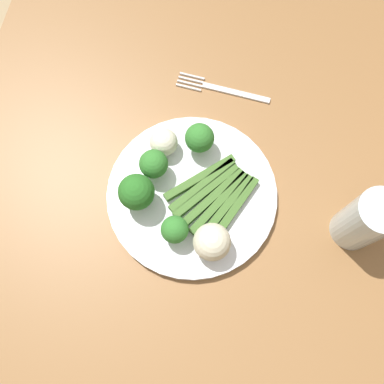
{
  "coord_description": "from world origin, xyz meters",
  "views": [
    {
      "loc": [
        -0.12,
        -0.01,
        1.37
      ],
      "look_at": [
        0.08,
        0.02,
        0.77
      ],
      "focal_mm": 38.2,
      "sensor_mm": 36.0,
      "label": 1
    }
  ],
  "objects_px": {
    "dining_table": "(197,258)",
    "asparagus_bundle": "(214,196)",
    "fork": "(222,89)",
    "water_glass": "(365,221)",
    "broccoli_front": "(136,192)",
    "cauliflower_near_fork": "(212,243)",
    "broccoli_back": "(154,164)",
    "broccoli_back_right": "(200,138)",
    "cauliflower_left": "(164,142)",
    "broccoli_outer_edge": "(175,230)",
    "plate": "(192,194)"
  },
  "relations": [
    {
      "from": "dining_table",
      "to": "asparagus_bundle",
      "type": "distance_m",
      "value": 0.16
    },
    {
      "from": "fork",
      "to": "water_glass",
      "type": "relative_size",
      "value": 1.42
    },
    {
      "from": "broccoli_front",
      "to": "cauliflower_near_fork",
      "type": "distance_m",
      "value": 0.13
    },
    {
      "from": "dining_table",
      "to": "broccoli_back",
      "type": "bearing_deg",
      "value": 39.67
    },
    {
      "from": "broccoli_back_right",
      "to": "broccoli_back",
      "type": "xyz_separation_m",
      "value": [
        -0.05,
        0.06,
        -0.0
      ]
    },
    {
      "from": "broccoli_back_right",
      "to": "fork",
      "type": "height_order",
      "value": "broccoli_back_right"
    },
    {
      "from": "broccoli_back_right",
      "to": "cauliflower_near_fork",
      "type": "bearing_deg",
      "value": -164.36
    },
    {
      "from": "cauliflower_near_fork",
      "to": "water_glass",
      "type": "distance_m",
      "value": 0.22
    },
    {
      "from": "cauliflower_left",
      "to": "dining_table",
      "type": "bearing_deg",
      "value": -151.67
    },
    {
      "from": "broccoli_front",
      "to": "broccoli_outer_edge",
      "type": "height_order",
      "value": "broccoli_front"
    },
    {
      "from": "broccoli_outer_edge",
      "to": "dining_table",
      "type": "bearing_deg",
      "value": -103.61
    },
    {
      "from": "plate",
      "to": "broccoli_back",
      "type": "distance_m",
      "value": 0.08
    },
    {
      "from": "asparagus_bundle",
      "to": "broccoli_back",
      "type": "relative_size",
      "value": 2.76
    },
    {
      "from": "broccoli_front",
      "to": "broccoli_back_right",
      "type": "distance_m",
      "value": 0.13
    },
    {
      "from": "broccoli_back_right",
      "to": "broccoli_back",
      "type": "bearing_deg",
      "value": 131.17
    },
    {
      "from": "broccoli_front",
      "to": "cauliflower_near_fork",
      "type": "bearing_deg",
      "value": -113.7
    },
    {
      "from": "asparagus_bundle",
      "to": "fork",
      "type": "bearing_deg",
      "value": -138.06
    },
    {
      "from": "broccoli_outer_edge",
      "to": "water_glass",
      "type": "height_order",
      "value": "water_glass"
    },
    {
      "from": "dining_table",
      "to": "broccoli_back_right",
      "type": "xyz_separation_m",
      "value": [
        0.16,
        0.02,
        0.17
      ]
    },
    {
      "from": "dining_table",
      "to": "broccoli_front",
      "type": "xyz_separation_m",
      "value": [
        0.05,
        0.1,
        0.17
      ]
    },
    {
      "from": "dining_table",
      "to": "asparagus_bundle",
      "type": "bearing_deg",
      "value": -10.14
    },
    {
      "from": "broccoli_front",
      "to": "broccoli_back_right",
      "type": "xyz_separation_m",
      "value": [
        0.1,
        -0.08,
        -0.01
      ]
    },
    {
      "from": "broccoli_front",
      "to": "cauliflower_left",
      "type": "xyz_separation_m",
      "value": [
        0.09,
        -0.02,
        -0.02
      ]
    },
    {
      "from": "cauliflower_near_fork",
      "to": "water_glass",
      "type": "relative_size",
      "value": 0.47
    },
    {
      "from": "plate",
      "to": "cauliflower_left",
      "type": "distance_m",
      "value": 0.09
    },
    {
      "from": "plate",
      "to": "asparagus_bundle",
      "type": "relative_size",
      "value": 1.77
    },
    {
      "from": "broccoli_outer_edge",
      "to": "water_glass",
      "type": "xyz_separation_m",
      "value": [
        0.06,
        -0.27,
        0.01
      ]
    },
    {
      "from": "broccoli_outer_edge",
      "to": "fork",
      "type": "xyz_separation_m",
      "value": [
        0.27,
        -0.03,
        -0.04
      ]
    },
    {
      "from": "plate",
      "to": "broccoli_front",
      "type": "relative_size",
      "value": 4.01
    },
    {
      "from": "dining_table",
      "to": "cauliflower_left",
      "type": "relative_size",
      "value": 25.24
    },
    {
      "from": "dining_table",
      "to": "broccoli_outer_edge",
      "type": "relative_size",
      "value": 22.32
    },
    {
      "from": "broccoli_back_right",
      "to": "cauliflower_left",
      "type": "bearing_deg",
      "value": 101.78
    },
    {
      "from": "cauliflower_left",
      "to": "fork",
      "type": "distance_m",
      "value": 0.16
    },
    {
      "from": "plate",
      "to": "broccoli_back_right",
      "type": "bearing_deg",
      "value": 1.29
    },
    {
      "from": "broccoli_front",
      "to": "water_glass",
      "type": "height_order",
      "value": "water_glass"
    },
    {
      "from": "broccoli_back",
      "to": "cauliflower_near_fork",
      "type": "relative_size",
      "value": 0.99
    },
    {
      "from": "plate",
      "to": "cauliflower_left",
      "type": "bearing_deg",
      "value": 39.76
    },
    {
      "from": "cauliflower_left",
      "to": "water_glass",
      "type": "xyz_separation_m",
      "value": [
        -0.08,
        -0.31,
        0.02
      ]
    },
    {
      "from": "broccoli_outer_edge",
      "to": "cauliflower_left",
      "type": "bearing_deg",
      "value": 17.48
    },
    {
      "from": "broccoli_outer_edge",
      "to": "cauliflower_left",
      "type": "xyz_separation_m",
      "value": [
        0.14,
        0.04,
        -0.01
      ]
    },
    {
      "from": "cauliflower_near_fork",
      "to": "fork",
      "type": "bearing_deg",
      "value": 4.94
    },
    {
      "from": "dining_table",
      "to": "fork",
      "type": "bearing_deg",
      "value": 0.67
    },
    {
      "from": "dining_table",
      "to": "cauliflower_left",
      "type": "bearing_deg",
      "value": 28.33
    },
    {
      "from": "asparagus_bundle",
      "to": "fork",
      "type": "relative_size",
      "value": 0.91
    },
    {
      "from": "water_glass",
      "to": "cauliflower_near_fork",
      "type": "bearing_deg",
      "value": 107.23
    },
    {
      "from": "asparagus_bundle",
      "to": "cauliflower_near_fork",
      "type": "height_order",
      "value": "cauliflower_near_fork"
    },
    {
      "from": "broccoli_back_right",
      "to": "water_glass",
      "type": "xyz_separation_m",
      "value": [
        -0.09,
        -0.25,
        0.01
      ]
    },
    {
      "from": "broccoli_back",
      "to": "cauliflower_left",
      "type": "height_order",
      "value": "broccoli_back"
    },
    {
      "from": "dining_table",
      "to": "asparagus_bundle",
      "type": "height_order",
      "value": "asparagus_bundle"
    },
    {
      "from": "plate",
      "to": "broccoli_back_right",
      "type": "distance_m",
      "value": 0.09
    }
  ]
}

